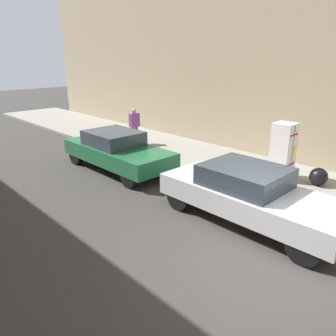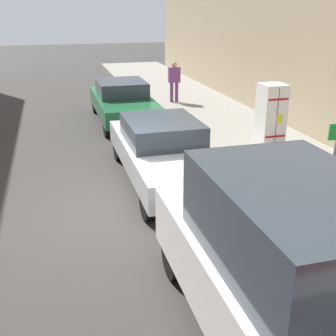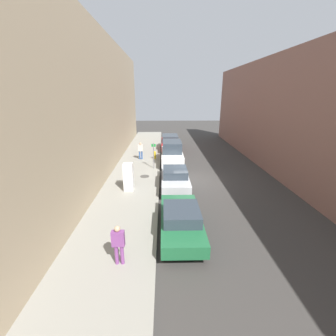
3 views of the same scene
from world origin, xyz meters
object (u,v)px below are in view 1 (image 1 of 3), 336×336
discarded_refrigerator (283,151)px  trash_bag (319,177)px  parked_sedan_silver (250,194)px  parked_sedan_green (117,150)px  pedestrian_standing_near (134,124)px

discarded_refrigerator → trash_bag: 1.33m
parked_sedan_silver → parked_sedan_green: bearing=-90.0°
parked_sedan_green → parked_sedan_silver: parked_sedan_silver is taller
pedestrian_standing_near → parked_sedan_silver: 8.02m
trash_bag → parked_sedan_green: size_ratio=0.12×
parked_sedan_green → parked_sedan_silver: 5.57m
discarded_refrigerator → pedestrian_standing_near: bearing=-84.8°
discarded_refrigerator → parked_sedan_silver: size_ratio=0.40×
discarded_refrigerator → pedestrian_standing_near: 6.87m
pedestrian_standing_near → parked_sedan_silver: size_ratio=0.35×
discarded_refrigerator → trash_bag: size_ratio=3.34×
discarded_refrigerator → parked_sedan_green: (3.09, -4.79, -0.32)m
parked_sedan_green → trash_bag: bearing=119.8°
trash_bag → parked_sedan_green: 6.82m
pedestrian_standing_near → parked_sedan_green: pedestrian_standing_near is taller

